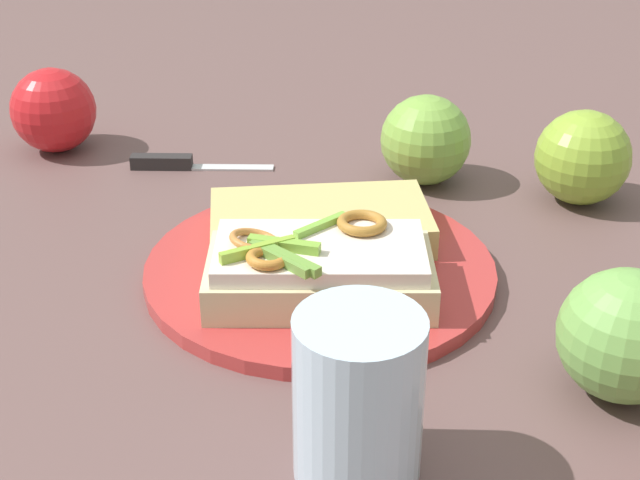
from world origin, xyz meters
TOP-DOWN VIEW (x-y plane):
  - ground_plane at (0.00, 0.00)m, footprint 2.00×2.00m
  - plate at (0.00, 0.00)m, footprint 0.26×0.26m
  - sandwich at (0.02, 0.03)m, footprint 0.18×0.16m
  - bread_slice_side at (-0.02, -0.03)m, footprint 0.19×0.16m
  - apple_0 at (-0.17, -0.08)m, footprint 0.10×0.10m
  - apple_1 at (-0.07, 0.22)m, footprint 0.09×0.09m
  - apple_3 at (0.07, -0.35)m, footprint 0.11×0.11m
  - apple_4 at (-0.26, 0.02)m, footprint 0.08×0.08m
  - drinking_glass at (0.10, 0.18)m, footprint 0.07×0.07m
  - knife at (-0.01, -0.24)m, footprint 0.11×0.09m

SIDE VIEW (x-z plane):
  - ground_plane at x=0.00m, z-range 0.00..0.00m
  - knife at x=-0.01m, z-range 0.00..0.01m
  - plate at x=0.00m, z-range 0.00..0.01m
  - bread_slice_side at x=-0.02m, z-range 0.01..0.04m
  - sandwich at x=0.02m, z-range 0.01..0.06m
  - apple_0 at x=-0.17m, z-range 0.00..0.08m
  - apple_3 at x=0.07m, z-range 0.00..0.08m
  - apple_4 at x=-0.26m, z-range 0.00..0.08m
  - apple_1 at x=-0.07m, z-range 0.00..0.08m
  - drinking_glass at x=0.10m, z-range 0.00..0.10m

